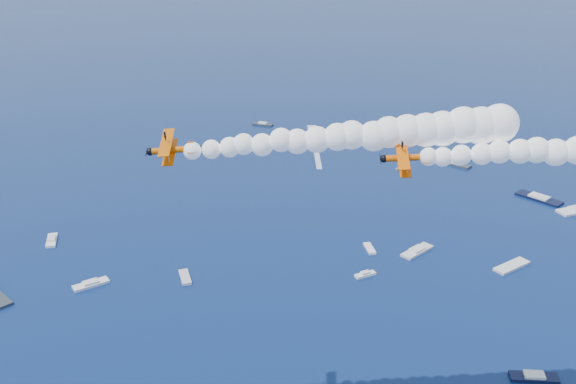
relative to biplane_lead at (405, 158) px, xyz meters
The scene contains 5 objects.
biplane_lead is the anchor object (origin of this frame).
biplane_trail 33.85m from the biplane_lead, 145.70° to the right, with size 7.11×7.97×4.80m, color #D85B04, non-canonical shape.
smoke_trail_trail 9.30m from the biplane_lead, 155.60° to the right, with size 40.61×32.79×9.43m, color white, non-canonical shape.
spectator_boats 97.68m from the biplane_lead, 103.96° to the left, with size 240.14×165.48×0.70m.
boat_wakes 88.57m from the biplane_lead, 140.25° to the left, with size 225.76×149.46×0.04m.
Camera 1 is at (56.02, -44.15, 89.70)m, focal length 42.09 mm.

